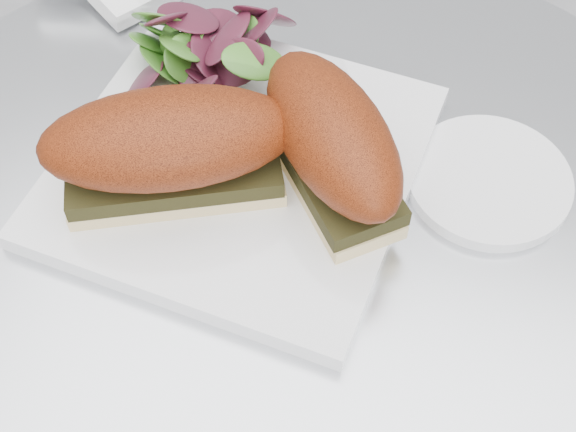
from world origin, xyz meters
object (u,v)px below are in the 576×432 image
Objects in this scene: plate at (239,164)px; sandwich_left at (170,147)px; saucer at (489,180)px; sandwich_right at (332,141)px.

plate is 0.07m from sandwich_left.
sandwich_right is at bearing -162.62° from saucer.
plate is 1.32× the size of sandwich_left.
sandwich_left is at bearing -163.31° from saucer.
sandwich_right is 1.36× the size of saucer.
saucer is (0.22, 0.07, -0.05)m from sandwich_left.
sandwich_left reaches higher than saucer.
plate is 1.52× the size of sandwich_right.
saucer is (0.11, 0.04, -0.05)m from sandwich_right.
sandwich_right is at bearing -5.83° from sandwich_left.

